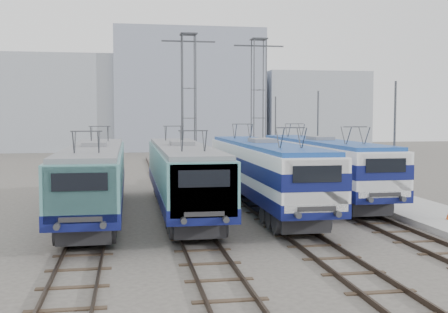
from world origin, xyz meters
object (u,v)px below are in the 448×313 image
mast_rear (275,134)px  locomotive_far_right (321,162)px  mast_mid (318,139)px  catenary_tower_west (189,99)px  catenary_tower_east (259,100)px  locomotive_center_left (182,172)px  locomotive_center_right (263,168)px  locomotive_far_left (95,174)px  mast_front (394,149)px

mast_rear → locomotive_far_right: bearing=-95.9°
locomotive_far_right → mast_mid: mast_mid is taller
catenary_tower_west → catenary_tower_east: size_ratio=1.00×
locomotive_center_left → locomotive_center_right: 4.53m
catenary_tower_west → catenary_tower_east: bearing=17.1°
locomotive_far_left → locomotive_center_left: bearing=4.3°
catenary_tower_east → mast_front: 22.32m
mast_front → catenary_tower_east: bearing=95.5°
locomotive_center_left → locomotive_far_right: 9.77m
mast_front → mast_mid: bearing=90.0°
locomotive_far_left → locomotive_center_right: locomotive_center_right is taller
locomotive_center_left → locomotive_far_right: (9.00, 3.81, 0.09)m
locomotive_center_left → mast_rear: mast_rear is taller
locomotive_far_left → mast_mid: (15.35, 10.10, 1.26)m
locomotive_far_right → mast_front: size_ratio=2.60×
locomotive_far_left → catenary_tower_west: (6.75, 18.10, 4.40)m
locomotive_center_right → catenary_tower_east: 20.18m
locomotive_center_left → mast_mid: 14.65m
catenary_tower_east → mast_mid: 10.69m
locomotive_center_left → mast_mid: size_ratio=2.56×
locomotive_far_left → catenary_tower_east: size_ratio=1.50×
locomotive_far_right → mast_front: (1.85, -6.05, 1.18)m
mast_rear → mast_front: bearing=-90.0°
catenary_tower_west → mast_mid: catenary_tower_west is taller
mast_front → mast_rear: same height
locomotive_center_left → catenary_tower_east: size_ratio=1.49×
locomotive_center_left → catenary_tower_west: catenary_tower_west is taller
locomotive_center_left → mast_mid: bearing=42.0°
catenary_tower_east → mast_front: catenary_tower_east is taller
locomotive_center_right → mast_front: 7.02m
locomotive_center_right → catenary_tower_west: size_ratio=1.53×
locomotive_center_left → locomotive_far_right: bearing=23.0°
locomotive_far_left → mast_mid: 18.42m
locomotive_far_right → catenary_tower_west: size_ratio=1.52×
locomotive_center_right → mast_front: size_ratio=2.63×
locomotive_far_right → mast_rear: size_ratio=2.60×
locomotive_far_left → mast_front: 15.52m
mast_mid → locomotive_far_right: bearing=-107.3°
mast_mid → mast_rear: size_ratio=1.00×
locomotive_far_right → mast_front: bearing=-73.0°
locomotive_far_right → mast_rear: bearing=84.1°
locomotive_center_left → mast_rear: size_ratio=2.56×
locomotive_far_left → mast_rear: bearing=55.2°
locomotive_far_right → mast_front: 6.43m
catenary_tower_west → locomotive_center_right: bearing=-82.6°
locomotive_center_right → locomotive_far_right: size_ratio=1.01×
mast_rear → locomotive_center_left: bearing=-116.5°
locomotive_center_right → mast_front: mast_front is taller
locomotive_center_right → locomotive_far_right: locomotive_center_right is taller
locomotive_far_left → locomotive_far_right: 14.12m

